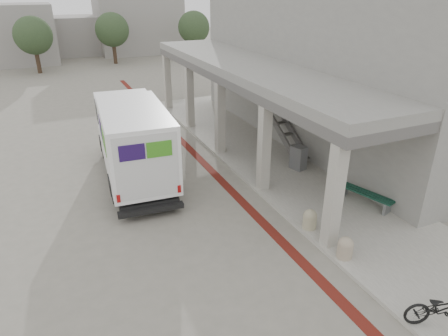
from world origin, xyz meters
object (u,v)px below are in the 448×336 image
utility_cabinet (298,158)px  bench (365,196)px  bicycle_black (443,308)px  fedex_truck (133,138)px

utility_cabinet → bench: bearing=-97.6°
bench → utility_cabinet: 3.53m
utility_cabinet → bicycle_black: bearing=-117.0°
fedex_truck → bench: (6.76, -5.81, -1.19)m
bench → bicycle_black: (-2.25, -4.94, 0.12)m
bench → utility_cabinet: (-0.45, 3.49, 0.16)m
bench → utility_cabinet: bearing=80.4°
utility_cabinet → bicycle_black: size_ratio=0.57×
bench → bicycle_black: bicycle_black is taller
bicycle_black → fedex_truck: bearing=45.4°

